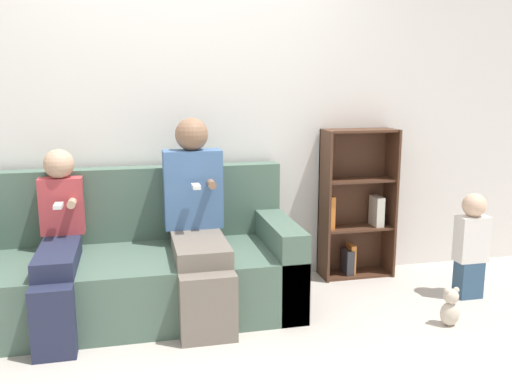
{
  "coord_description": "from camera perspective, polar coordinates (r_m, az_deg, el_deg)",
  "views": [
    {
      "loc": [
        -0.33,
        -2.9,
        1.48
      ],
      "look_at": [
        0.48,
        0.58,
        0.75
      ],
      "focal_mm": 38.0,
      "sensor_mm": 36.0,
      "label": 1
    }
  ],
  "objects": [
    {
      "name": "couch",
      "position": [
        3.65,
        -13.21,
        -7.97
      ],
      "size": [
        2.16,
        0.87,
        0.91
      ],
      "color": "#4C6656",
      "rests_on": "ground_plane"
    },
    {
      "name": "teddy_bear",
      "position": [
        3.62,
        19.77,
        -11.39
      ],
      "size": [
        0.12,
        0.1,
        0.25
      ],
      "color": "beige",
      "rests_on": "ground_plane"
    },
    {
      "name": "child_seated",
      "position": [
        3.48,
        -20.11,
        -4.95
      ],
      "size": [
        0.27,
        0.85,
        1.06
      ],
      "color": "#232842",
      "rests_on": "ground_plane"
    },
    {
      "name": "bookshelf",
      "position": [
        4.24,
        10.44,
        -1.68
      ],
      "size": [
        0.55,
        0.24,
        1.14
      ],
      "color": "#4C2D1E",
      "rests_on": "ground_plane"
    },
    {
      "name": "back_wall",
      "position": [
        3.93,
        -8.25,
        8.37
      ],
      "size": [
        10.0,
        0.06,
        2.55
      ],
      "color": "silver",
      "rests_on": "ground_plane"
    },
    {
      "name": "ground_plane",
      "position": [
        3.28,
        -6.03,
        -15.44
      ],
      "size": [
        14.0,
        14.0,
        0.0
      ],
      "primitive_type": "plane",
      "color": "#BCB2A8"
    },
    {
      "name": "toddler_standing",
      "position": [
        4.04,
        21.71,
        -5.04
      ],
      "size": [
        0.21,
        0.16,
        0.74
      ],
      "color": "#335170",
      "rests_on": "ground_plane"
    },
    {
      "name": "adult_seated",
      "position": [
        3.49,
        -6.2,
        -2.57
      ],
      "size": [
        0.39,
        0.84,
        1.25
      ],
      "color": "#70665B",
      "rests_on": "ground_plane"
    }
  ]
}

